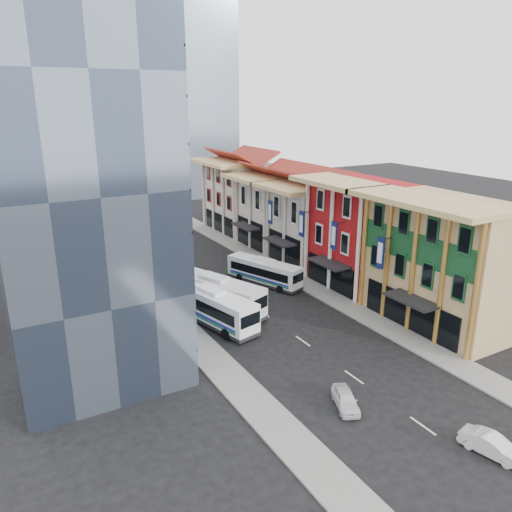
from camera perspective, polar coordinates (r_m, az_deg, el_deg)
ground at (r=40.29m, az=12.08°, el=-14.03°), size 200.00×200.00×0.00m
sidewalk_right at (r=60.67m, az=4.44°, el=-2.48°), size 3.00×90.00×0.15m
sidewalk_left at (r=53.63m, az=-10.89°, el=-5.53°), size 3.00×90.00×0.15m
shophouse_tan at (r=50.42m, az=20.77°, el=-0.72°), size 8.00×14.00×12.00m
shophouse_red at (r=58.37m, az=11.82°, el=2.48°), size 8.00×10.00×12.00m
shophouse_cream_near at (r=65.78m, az=6.34°, el=3.56°), size 8.00×9.00×10.00m
shophouse_cream_mid at (r=73.05m, az=2.20°, el=5.07°), size 8.00×9.00×10.00m
shophouse_cream_far at (r=81.86m, az=-1.69°, el=6.80°), size 8.00×12.00×11.00m
office_tower at (r=44.93m, az=-21.12°, el=8.94°), size 12.00×26.00×30.00m
office_block_far at (r=68.89m, az=-22.70°, el=4.64°), size 10.00×18.00×14.00m
bus_left_near at (r=48.46m, az=-5.15°, el=-5.62°), size 5.21×11.60×3.62m
bus_left_far at (r=51.16m, az=-4.79°, el=-4.21°), size 6.94×12.07×3.81m
bus_right at (r=58.21m, az=0.94°, el=-1.76°), size 5.54×9.88×3.11m
sedan_left at (r=37.09m, az=10.20°, el=-15.84°), size 2.77×3.84×1.21m
sedan_right at (r=35.62m, az=25.40°, el=-18.97°), size 2.24×4.09×1.28m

